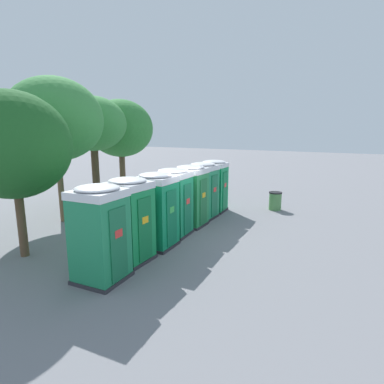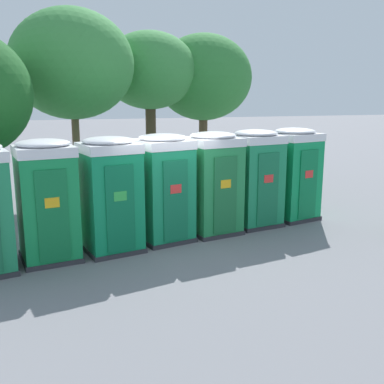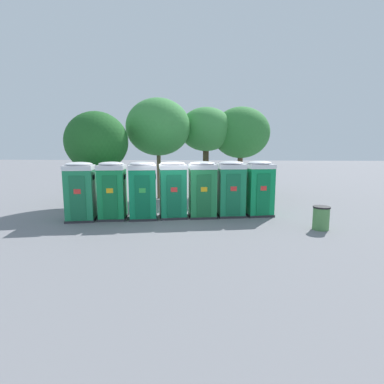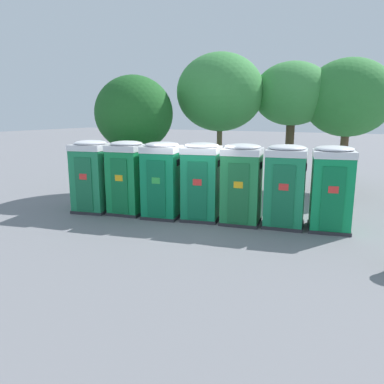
% 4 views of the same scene
% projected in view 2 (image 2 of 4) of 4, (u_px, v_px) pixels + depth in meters
% --- Properties ---
extents(ground_plane, '(120.00, 120.00, 0.00)m').
position_uv_depth(ground_plane, '(163.00, 239.00, 10.84)').
color(ground_plane, slate).
extents(portapotty_1, '(1.32, 1.35, 2.54)m').
position_uv_depth(portapotty_1, '(47.00, 200.00, 9.26)').
color(portapotty_1, '#2D2D33').
rests_on(portapotty_1, ground).
extents(portapotty_2, '(1.40, 1.41, 2.54)m').
position_uv_depth(portapotty_2, '(110.00, 194.00, 9.81)').
color(portapotty_2, '#2D2D33').
rests_on(portapotty_2, ground).
extents(portapotty_3, '(1.42, 1.43, 2.54)m').
position_uv_depth(portapotty_3, '(163.00, 187.00, 10.54)').
color(portapotty_3, '#2D2D33').
rests_on(portapotty_3, ground).
extents(portapotty_4, '(1.39, 1.38, 2.54)m').
position_uv_depth(portapotty_4, '(213.00, 183.00, 11.13)').
color(portapotty_4, '#2D2D33').
rests_on(portapotty_4, ground).
extents(portapotty_5, '(1.38, 1.37, 2.54)m').
position_uv_depth(portapotty_5, '(255.00, 178.00, 11.81)').
color(portapotty_5, '#2D2D33').
rests_on(portapotty_5, ground).
extents(portapotty_6, '(1.41, 1.42, 2.54)m').
position_uv_depth(portapotty_6, '(293.00, 173.00, 12.45)').
color(portapotty_6, '#2D2D33').
rests_on(portapotty_6, ground).
extents(street_tree_0, '(3.79, 3.79, 5.78)m').
position_uv_depth(street_tree_0, '(203.00, 78.00, 17.65)').
color(street_tree_0, brown).
rests_on(street_tree_0, ground).
extents(street_tree_2, '(3.46, 3.46, 5.71)m').
position_uv_depth(street_tree_2, '(150.00, 72.00, 16.39)').
color(street_tree_2, '#4C3826').
rests_on(street_tree_2, ground).
extents(street_tree_3, '(3.88, 3.88, 6.08)m').
position_uv_depth(street_tree_3, '(72.00, 65.00, 14.09)').
color(street_tree_3, brown).
rests_on(street_tree_3, ground).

